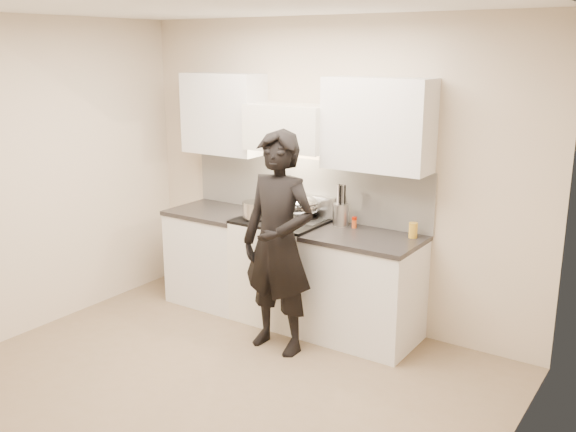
{
  "coord_description": "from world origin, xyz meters",
  "views": [
    {
      "loc": [
        2.82,
        -3.15,
        2.42
      ],
      "look_at": [
        0.01,
        1.05,
        1.1
      ],
      "focal_mm": 40.0,
      "sensor_mm": 36.0,
      "label": 1
    }
  ],
  "objects_px": {
    "stove": "(283,269)",
    "counter_right": "(364,288)",
    "person": "(278,243)",
    "wok": "(302,205)",
    "utensil_crock": "(341,213)"
  },
  "relations": [
    {
      "from": "wok",
      "to": "person",
      "type": "relative_size",
      "value": 0.24
    },
    {
      "from": "wok",
      "to": "utensil_crock",
      "type": "bearing_deg",
      "value": 6.82
    },
    {
      "from": "wok",
      "to": "person",
      "type": "bearing_deg",
      "value": -72.81
    },
    {
      "from": "stove",
      "to": "wok",
      "type": "bearing_deg",
      "value": 51.71
    },
    {
      "from": "wok",
      "to": "person",
      "type": "distance_m",
      "value": 0.73
    },
    {
      "from": "person",
      "to": "wok",
      "type": "bearing_deg",
      "value": 109.17
    },
    {
      "from": "stove",
      "to": "wok",
      "type": "height_order",
      "value": "wok"
    },
    {
      "from": "counter_right",
      "to": "utensil_crock",
      "type": "distance_m",
      "value": 0.69
    },
    {
      "from": "utensil_crock",
      "to": "person",
      "type": "height_order",
      "value": "person"
    },
    {
      "from": "counter_right",
      "to": "person",
      "type": "relative_size",
      "value": 0.51
    },
    {
      "from": "stove",
      "to": "counter_right",
      "type": "relative_size",
      "value": 1.04
    },
    {
      "from": "stove",
      "to": "counter_right",
      "type": "bearing_deg",
      "value": 0.0
    },
    {
      "from": "utensil_crock",
      "to": "wok",
      "type": "bearing_deg",
      "value": -173.18
    },
    {
      "from": "stove",
      "to": "utensil_crock",
      "type": "height_order",
      "value": "utensil_crock"
    },
    {
      "from": "stove",
      "to": "counter_right",
      "type": "height_order",
      "value": "stove"
    }
  ]
}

